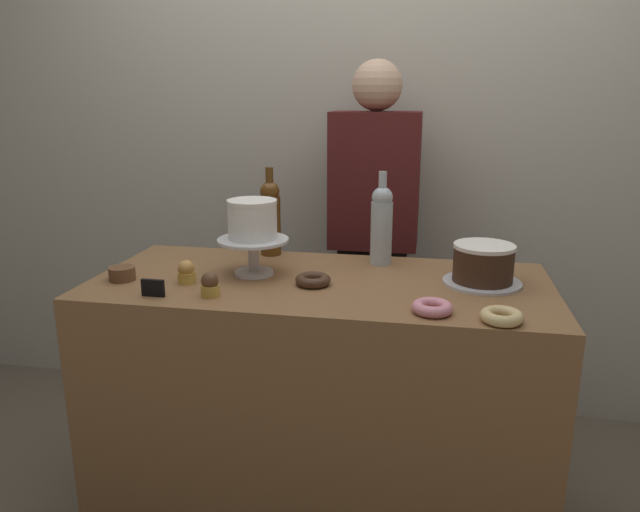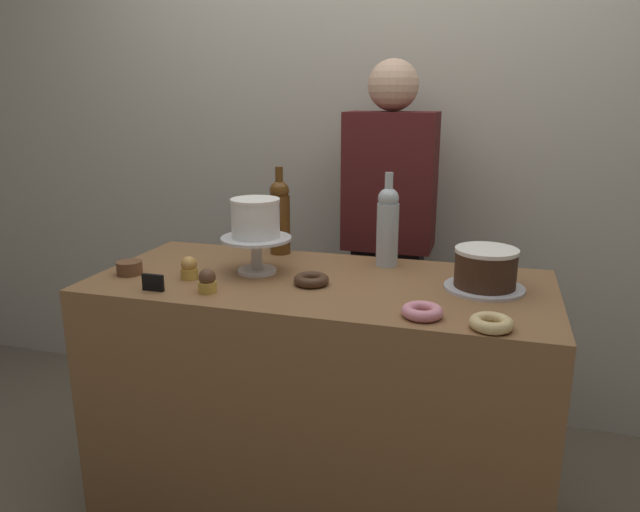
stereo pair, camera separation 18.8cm
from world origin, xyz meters
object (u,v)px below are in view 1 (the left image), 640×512
(cupcake_chocolate, at_px, (210,285))
(wine_bottle_clear, at_px, (382,224))
(cookie_stack, at_px, (122,274))
(price_sign_chalkboard, at_px, (153,288))
(donut_chocolate, at_px, (313,280))
(white_layer_cake, at_px, (252,219))
(barista_figure, at_px, (373,248))
(cupcake_caramel, at_px, (186,272))
(donut_glazed, at_px, (502,316))
(chocolate_round_cake, at_px, (483,263))
(cake_stand_pedestal, at_px, (253,250))
(wine_bottle_amber, at_px, (270,216))
(donut_pink, at_px, (432,307))

(cupcake_chocolate, bearing_deg, wine_bottle_clear, 43.70)
(cookie_stack, bearing_deg, price_sign_chalkboard, -37.41)
(wine_bottle_clear, xyz_separation_m, donut_chocolate, (-0.19, -0.28, -0.13))
(donut_chocolate, height_order, cookie_stack, cookie_stack)
(white_layer_cake, height_order, barista_figure, barista_figure)
(cupcake_caramel, xyz_separation_m, donut_glazed, (0.95, -0.17, -0.02))
(chocolate_round_cake, relative_size, cupcake_chocolate, 2.55)
(donut_glazed, distance_m, barista_figure, 1.00)
(donut_glazed, distance_m, cookie_stack, 1.17)
(wine_bottle_clear, distance_m, cookie_stack, 0.88)
(cake_stand_pedestal, relative_size, cupcake_caramel, 3.15)
(wine_bottle_amber, bearing_deg, cookie_stack, -134.13)
(donut_pink, bearing_deg, cupcake_caramel, 170.29)
(wine_bottle_amber, bearing_deg, donut_glazed, -35.43)
(chocolate_round_cake, distance_m, cupcake_caramel, 0.93)
(donut_chocolate, bearing_deg, white_layer_cake, 160.81)
(wine_bottle_clear, height_order, cookie_stack, wine_bottle_clear)
(cupcake_caramel, bearing_deg, barista_figure, 54.66)
(wine_bottle_clear, distance_m, price_sign_chalkboard, 0.80)
(cake_stand_pedestal, relative_size, cupcake_chocolate, 3.15)
(donut_pink, bearing_deg, cupcake_chocolate, 178.02)
(donut_pink, bearing_deg, cookie_stack, 173.10)
(white_layer_cake, bearing_deg, wine_bottle_amber, 92.57)
(cake_stand_pedestal, bearing_deg, donut_glazed, -20.99)
(chocolate_round_cake, distance_m, donut_pink, 0.33)
(cupcake_caramel, xyz_separation_m, cookie_stack, (-0.21, -0.01, -0.01))
(wine_bottle_amber, distance_m, cupcake_caramel, 0.44)
(wine_bottle_clear, height_order, price_sign_chalkboard, wine_bottle_clear)
(wine_bottle_clear, xyz_separation_m, cupcake_caramel, (-0.59, -0.34, -0.11))
(wine_bottle_amber, xyz_separation_m, donut_glazed, (0.77, -0.55, -0.13))
(wine_bottle_amber, relative_size, cookie_stack, 3.87)
(wine_bottle_clear, bearing_deg, donut_glazed, -54.21)
(wine_bottle_amber, height_order, wine_bottle_clear, same)
(cupcake_chocolate, xyz_separation_m, donut_pink, (0.65, -0.02, -0.02))
(chocolate_round_cake, xyz_separation_m, donut_glazed, (0.03, -0.32, -0.05))
(cookie_stack, xyz_separation_m, price_sign_chalkboard, (0.17, -0.13, 0.00))
(white_layer_cake, xyz_separation_m, price_sign_chalkboard, (-0.23, -0.27, -0.16))
(chocolate_round_cake, bearing_deg, cupcake_caramel, -170.16)
(wine_bottle_amber, relative_size, wine_bottle_clear, 1.00)
(white_layer_cake, xyz_separation_m, cookie_stack, (-0.40, -0.14, -0.16))
(price_sign_chalkboard, bearing_deg, donut_chocolate, 23.74)
(chocolate_round_cake, distance_m, wine_bottle_amber, 0.79)
(cake_stand_pedestal, height_order, cupcake_chocolate, cake_stand_pedestal)
(chocolate_round_cake, relative_size, barista_figure, 0.12)
(wine_bottle_clear, bearing_deg, cupcake_caramel, -150.19)
(barista_figure, bearing_deg, white_layer_cake, -119.09)
(donut_pink, height_order, barista_figure, barista_figure)
(cupcake_caramel, distance_m, price_sign_chalkboard, 0.15)
(white_layer_cake, distance_m, cookie_stack, 0.45)
(white_layer_cake, relative_size, wine_bottle_amber, 0.50)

